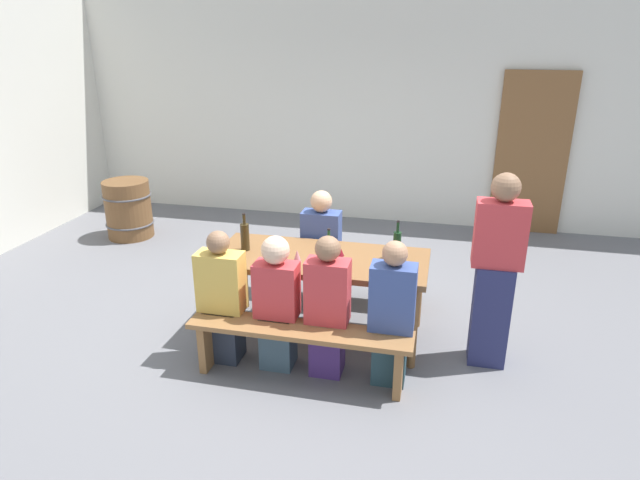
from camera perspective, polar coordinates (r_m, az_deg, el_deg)
ground_plane at (r=5.00m, az=0.00°, el=-9.68°), size 24.00×24.00×0.00m
back_wall at (r=7.72m, az=5.89°, el=13.76°), size 14.00×0.20×3.20m
wooden_door at (r=7.69m, az=21.14°, el=8.29°), size 0.90×0.06×2.10m
tasting_table at (r=4.70m, az=0.00°, el=-2.67°), size 1.83×0.80×0.75m
bench_near at (r=4.24m, az=-2.17°, el=-10.29°), size 1.73×0.30×0.45m
bench_far at (r=5.45m, az=1.66°, el=-2.87°), size 1.73×0.30×0.45m
wine_bottle_0 at (r=4.81m, az=-7.80°, el=0.40°), size 0.08×0.08×0.34m
wine_bottle_1 at (r=4.42m, az=0.91°, el=-1.36°), size 0.07×0.07×0.33m
wine_bottle_2 at (r=4.63m, az=8.01°, el=-0.44°), size 0.07×0.07×0.33m
wine_glass_0 at (r=4.45m, az=2.03°, el=-1.14°), size 0.08×0.08×0.18m
wine_glass_1 at (r=4.81m, az=7.99°, el=0.16°), size 0.06×0.06×0.16m
wine_glass_2 at (r=4.61m, az=-10.89°, el=-0.96°), size 0.07×0.07×0.16m
wine_glass_3 at (r=4.35m, az=-2.39°, el=-1.74°), size 0.07×0.07×0.18m
seated_guest_near_0 at (r=4.48m, az=-10.13°, el=-6.21°), size 0.37×0.24×1.12m
seated_guest_near_1 at (r=4.33m, az=-4.49°, el=-6.71°), size 0.34×0.24×1.11m
seated_guest_near_2 at (r=4.23m, az=0.79°, el=-7.22°), size 0.33×0.24×1.15m
seated_guest_near_3 at (r=4.17m, az=7.45°, el=-7.90°), size 0.34×0.24×1.15m
seated_guest_far_0 at (r=5.26m, az=0.13°, el=-1.28°), size 0.36×0.24×1.17m
standing_host at (r=4.48m, az=17.74°, el=-3.46°), size 0.38×0.24×1.58m
wine_barrel at (r=7.58m, az=-19.29°, el=3.06°), size 0.62×0.62×0.75m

